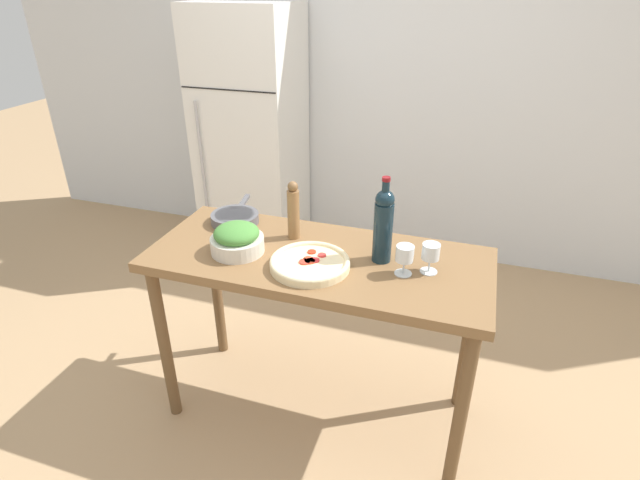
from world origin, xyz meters
name	(u,v)px	position (x,y,z in m)	size (l,w,h in m)	color
ground_plane	(318,406)	(0.00, 0.00, 0.00)	(14.00, 14.00, 0.00)	tan
wall_back	(400,83)	(0.00, 1.84, 1.30)	(6.40, 0.06, 2.60)	silver
refrigerator	(251,138)	(-1.01, 1.49, 0.91)	(0.69, 0.64, 1.82)	white
prep_counter	(318,278)	(0.00, 0.00, 0.78)	(1.48, 0.62, 0.90)	brown
wine_bottle	(383,224)	(0.27, 0.05, 1.07)	(0.08, 0.08, 0.37)	#142833
wine_glass_near	(405,255)	(0.38, -0.03, 0.98)	(0.07, 0.07, 0.13)	silver
wine_glass_far	(431,253)	(0.47, 0.01, 0.98)	(0.07, 0.07, 0.13)	silver
pepper_mill	(293,211)	(-0.16, 0.13, 1.03)	(0.05, 0.05, 0.27)	olive
salad_bowl	(237,239)	(-0.34, -0.08, 0.96)	(0.23, 0.23, 0.13)	silver
homemade_pizza	(311,263)	(0.00, -0.10, 0.92)	(0.33, 0.33, 0.04)	beige
cast_iron_skillet	(235,218)	(-0.49, 0.19, 0.92)	(0.23, 0.37, 0.05)	#56565B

